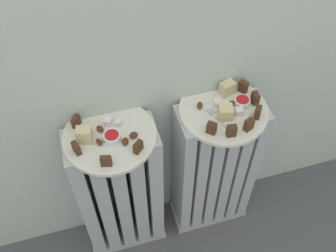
{
  "coord_description": "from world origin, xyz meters",
  "views": [
    {
      "loc": [
        -0.2,
        -0.41,
        1.51
      ],
      "look_at": [
        0.0,
        0.28,
        0.61
      ],
      "focal_mm": 42.73,
      "sensor_mm": 36.0,
      "label": 1
    }
  ],
  "objects_px": {
    "radiator_right": "(214,170)",
    "plate_right": "(223,111)",
    "radiator_left": "(120,193)",
    "jam_bowl_left": "(112,137)",
    "fork": "(217,117)",
    "plate_left": "(110,136)",
    "jam_bowl_right": "(242,102)"
  },
  "relations": [
    {
      "from": "radiator_right",
      "to": "plate_right",
      "type": "distance_m",
      "value": 0.32
    },
    {
      "from": "radiator_left",
      "to": "plate_right",
      "type": "distance_m",
      "value": 0.47
    },
    {
      "from": "radiator_left",
      "to": "plate_right",
      "type": "relative_size",
      "value": 2.38
    },
    {
      "from": "radiator_left",
      "to": "jam_bowl_left",
      "type": "height_order",
      "value": "jam_bowl_left"
    },
    {
      "from": "radiator_right",
      "to": "fork",
      "type": "xyz_separation_m",
      "value": [
        -0.03,
        -0.02,
        0.33
      ]
    },
    {
      "from": "fork",
      "to": "plate_right",
      "type": "bearing_deg",
      "value": 37.1
    },
    {
      "from": "plate_left",
      "to": "radiator_left",
      "type": "bearing_deg",
      "value": 180.0
    },
    {
      "from": "plate_right",
      "to": "plate_left",
      "type": "bearing_deg",
      "value": 180.0
    },
    {
      "from": "plate_right",
      "to": "jam_bowl_right",
      "type": "distance_m",
      "value": 0.06
    },
    {
      "from": "radiator_right",
      "to": "jam_bowl_right",
      "type": "relative_size",
      "value": 13.35
    },
    {
      "from": "jam_bowl_left",
      "to": "jam_bowl_right",
      "type": "height_order",
      "value": "same"
    },
    {
      "from": "radiator_left",
      "to": "radiator_right",
      "type": "height_order",
      "value": "same"
    },
    {
      "from": "jam_bowl_left",
      "to": "radiator_left",
      "type": "bearing_deg",
      "value": 104.61
    },
    {
      "from": "plate_left",
      "to": "jam_bowl_right",
      "type": "relative_size",
      "value": 5.61
    },
    {
      "from": "radiator_right",
      "to": "plate_left",
      "type": "distance_m",
      "value": 0.47
    },
    {
      "from": "radiator_right",
      "to": "jam_bowl_right",
      "type": "xyz_separation_m",
      "value": [
        0.06,
        0.0,
        0.34
      ]
    },
    {
      "from": "radiator_left",
      "to": "jam_bowl_left",
      "type": "xyz_separation_m",
      "value": [
        0.01,
        -0.02,
        0.34
      ]
    },
    {
      "from": "radiator_right",
      "to": "plate_right",
      "type": "bearing_deg",
      "value": -90.0
    },
    {
      "from": "plate_left",
      "to": "fork",
      "type": "xyz_separation_m",
      "value": [
        0.31,
        -0.02,
        0.01
      ]
    },
    {
      "from": "radiator_right",
      "to": "jam_bowl_left",
      "type": "bearing_deg",
      "value": -176.59
    },
    {
      "from": "radiator_left",
      "to": "plate_left",
      "type": "distance_m",
      "value": 0.32
    },
    {
      "from": "plate_right",
      "to": "jam_bowl_right",
      "type": "height_order",
      "value": "jam_bowl_right"
    },
    {
      "from": "fork",
      "to": "jam_bowl_left",
      "type": "bearing_deg",
      "value": 179.29
    },
    {
      "from": "radiator_right",
      "to": "fork",
      "type": "height_order",
      "value": "fork"
    },
    {
      "from": "radiator_left",
      "to": "jam_bowl_left",
      "type": "relative_size",
      "value": 13.03
    },
    {
      "from": "plate_left",
      "to": "fork",
      "type": "distance_m",
      "value": 0.31
    },
    {
      "from": "plate_right",
      "to": "fork",
      "type": "height_order",
      "value": "fork"
    },
    {
      "from": "radiator_left",
      "to": "fork",
      "type": "xyz_separation_m",
      "value": [
        0.31,
        -0.02,
        0.33
      ]
    },
    {
      "from": "plate_right",
      "to": "jam_bowl_left",
      "type": "height_order",
      "value": "jam_bowl_left"
    },
    {
      "from": "radiator_left",
      "to": "jam_bowl_right",
      "type": "bearing_deg",
      "value": 0.28
    },
    {
      "from": "plate_left",
      "to": "plate_right",
      "type": "bearing_deg",
      "value": 0.0
    },
    {
      "from": "jam_bowl_left",
      "to": "fork",
      "type": "distance_m",
      "value": 0.3
    }
  ]
}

